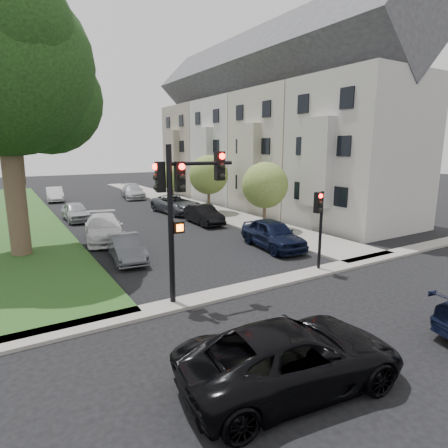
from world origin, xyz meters
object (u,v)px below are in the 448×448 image
small_tree_b (209,175)px  car_parked_5 (126,248)px  car_parked_4 (133,192)px  traffic_signal_main (181,196)px  car_parked_1 (204,215)px  car_parked_9 (55,194)px  car_parked_7 (76,212)px  small_tree_c (173,177)px  small_tree_a (265,185)px  car_parked_0 (273,234)px  car_cross_near (292,356)px  car_parked_2 (177,204)px  traffic_signal_secondary (319,216)px  car_parked_6 (104,228)px

small_tree_b → car_parked_5: size_ratio=1.24×
car_parked_4 → traffic_signal_main: bearing=-95.5°
car_parked_1 → traffic_signal_main: bearing=-119.2°
car_parked_9 → car_parked_7: bearing=-86.5°
small_tree_c → car_parked_1: 11.42m
small_tree_a → car_parked_0: 4.96m
small_tree_b → car_cross_near: small_tree_b is taller
small_tree_b → car_parked_5: 13.90m
car_parked_4 → car_parked_5: car_parked_4 is taller
small_tree_a → car_parked_9: size_ratio=1.05×
car_parked_4 → car_parked_9: size_ratio=1.18×
small_tree_c → car_parked_0: size_ratio=0.83×
car_cross_near → car_parked_5: (-0.34, 11.63, -0.11)m
car_parked_4 → car_parked_2: bearing=-79.9°
traffic_signal_secondary → car_parked_2: traffic_signal_secondary is taller
small_tree_a → car_parked_4: bearing=97.1°
car_cross_near → car_parked_5: bearing=9.1°
car_parked_2 → car_parked_7: size_ratio=1.35×
small_tree_a → traffic_signal_secondary: size_ratio=1.26×
small_tree_a → car_parked_2: (-2.24, 9.04, -2.24)m
car_parked_4 → car_parked_0: bearing=-80.7°
small_tree_c → car_parked_9: size_ratio=0.90×
car_parked_9 → traffic_signal_main: bearing=-85.2°
car_parked_1 → traffic_signal_secondary: bearing=-91.1°
car_parked_0 → car_parked_4: car_parked_0 is taller
small_tree_a → car_parked_5: 10.28m
car_parked_5 → car_parked_4: bearing=77.9°
car_parked_0 → car_parked_1: size_ratio=1.11×
car_parked_1 → car_parked_7: (-7.62, 5.98, 0.01)m
car_parked_4 → car_parked_9: 7.78m
traffic_signal_secondary → car_parked_5: size_ratio=0.92×
car_parked_6 → car_parked_7: bearing=102.6°
car_parked_2 → small_tree_b: bearing=-38.1°
traffic_signal_main → car_parked_5: (-0.26, 5.95, -3.18)m
traffic_signal_main → traffic_signal_secondary: (6.50, -0.04, -1.32)m
small_tree_b → small_tree_c: size_ratio=1.24×
traffic_signal_main → car_parked_2: (7.32, 16.90, -3.06)m
traffic_signal_secondary → car_parked_2: bearing=87.2°
car_cross_near → car_parked_2: bearing=-10.4°
car_parked_2 → car_parked_5: car_parked_2 is taller
car_parked_0 → car_parked_6: bearing=145.5°
small_tree_a → car_parked_4: (-2.49, 19.92, -2.27)m
small_tree_b → car_parked_1: (-2.45, -3.65, -2.52)m
car_parked_6 → small_tree_b: bearing=36.6°
traffic_signal_secondary → car_parked_9: size_ratio=0.83×
car_parked_0 → car_parked_5: size_ratio=1.20×
car_parked_4 → car_parked_7: size_ratio=1.24×
car_parked_0 → car_parked_1: 7.73m
traffic_signal_secondary → car_cross_near: bearing=-138.7°
small_tree_b → traffic_signal_secondary: bearing=-101.2°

